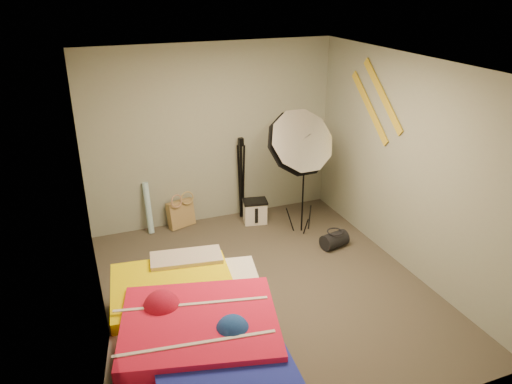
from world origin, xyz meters
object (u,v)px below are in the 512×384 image
photo_umbrella (298,144)px  camera_tripod (241,173)px  tote_bag (181,214)px  camera_case (255,212)px  bed (194,336)px  duffel_bag (334,240)px  wrapping_roll (148,208)px

photo_umbrella → camera_tripod: bearing=119.8°
camera_tripod → photo_umbrella: bearing=-60.2°
camera_tripod → tote_bag: bearing=178.3°
camera_case → photo_umbrella: (0.36, -0.59, 1.16)m
camera_case → tote_bag: bearing=176.0°
bed → camera_tripod: bearing=62.2°
tote_bag → duffel_bag: bearing=-56.0°
bed → photo_umbrella: photo_umbrella is taller
wrapping_roll → camera_case: 1.50m
camera_tripod → camera_case: bearing=-65.0°
bed → photo_umbrella: (1.91, 1.87, 1.01)m
bed → camera_tripod: size_ratio=2.01×
tote_bag → camera_tripod: 1.03m
tote_bag → bed: bed is taller
tote_bag → camera_tripod: camera_tripod is taller
camera_case → wrapping_roll: bearing=-179.6°
tote_bag → camera_tripod: size_ratio=0.32×
tote_bag → photo_umbrella: bearing=-50.2°
photo_umbrella → duffel_bag: bearing=-54.3°
camera_case → camera_tripod: size_ratio=0.26×
wrapping_roll → bed: wrapping_roll is taller
wrapping_roll → camera_case: size_ratio=2.25×
tote_bag → bed: bearing=-119.2°
wrapping_roll → camera_tripod: bearing=-1.2°
tote_bag → duffel_bag: size_ratio=1.11×
tote_bag → wrapping_roll: bearing=161.7°
tote_bag → camera_tripod: (0.90, -0.03, 0.50)m
tote_bag → photo_umbrella: photo_umbrella is taller
duffel_bag → photo_umbrella: size_ratio=0.19×
duffel_bag → photo_umbrella: (-0.34, 0.47, 1.21)m
tote_bag → bed: size_ratio=0.16×
wrapping_roll → camera_case: bearing=-10.6°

